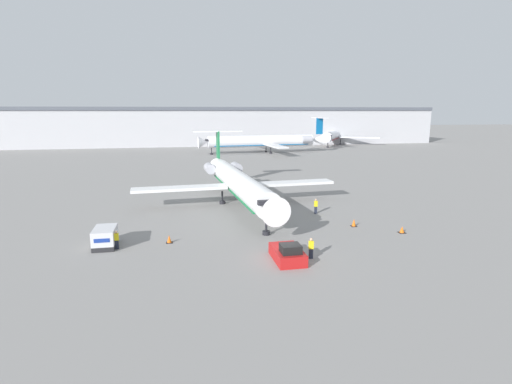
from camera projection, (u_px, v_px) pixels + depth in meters
name	position (u px, v px, depth m)	size (l,w,h in m)	color
ground_plane	(288.00, 260.00, 33.91)	(600.00, 600.00, 0.00)	gray
terminal_building	(200.00, 126.00, 147.83)	(180.00, 16.80, 13.85)	#B2B2B7
airplane_main	(237.00, 181.00, 53.37)	(27.58, 33.57, 9.24)	white
pushback_tug	(288.00, 253.00, 33.75)	(2.32, 4.23, 1.70)	#B21919
luggage_cart	(105.00, 237.00, 37.14)	(1.94, 3.35, 1.80)	#232326
worker_near_tug	(311.00, 248.00, 34.13)	(0.40, 0.26, 1.83)	#232838
worker_by_wing	(316.00, 206.00, 49.14)	(0.40, 0.26, 1.87)	#232838
worker_on_apron	(117.00, 239.00, 36.53)	(0.40, 0.24, 1.73)	#232838
traffic_cone_left	(169.00, 239.00, 38.32)	(0.60, 0.60, 0.78)	black
traffic_cone_right	(354.00, 223.00, 43.80)	(0.62, 0.62, 0.84)	black
traffic_cone_mid	(402.00, 230.00, 41.48)	(0.70, 0.70, 0.69)	black
airplane_parked_far_left	(335.00, 135.00, 149.90)	(29.75, 32.15, 10.39)	silver
airplane_parked_far_right	(265.00, 141.00, 119.74)	(39.12, 30.07, 10.47)	white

